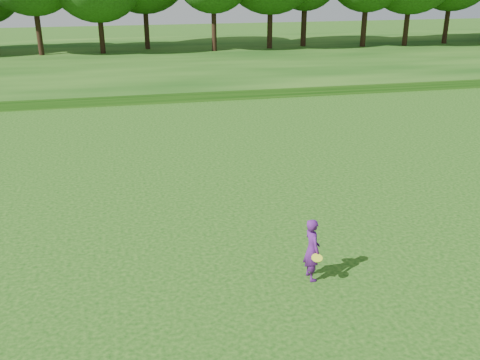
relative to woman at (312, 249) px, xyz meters
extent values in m
plane|color=#0D3C0B|center=(-3.48, 1.50, -0.84)|extent=(140.00, 140.00, 0.00)
cube|color=#0D3C0B|center=(-3.48, 35.50, -0.54)|extent=(130.00, 30.00, 0.60)
cube|color=gray|center=(-3.48, 21.50, -0.82)|extent=(130.00, 1.60, 0.04)
imported|color=#581A76|center=(0.00, 0.00, 0.00)|extent=(0.45, 0.64, 1.69)
cylinder|color=#E6FF28|center=(0.00, -0.37, -0.04)|extent=(0.28, 0.27, 0.12)
camera|label=1|loc=(-4.40, -11.36, 6.63)|focal=40.00mm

